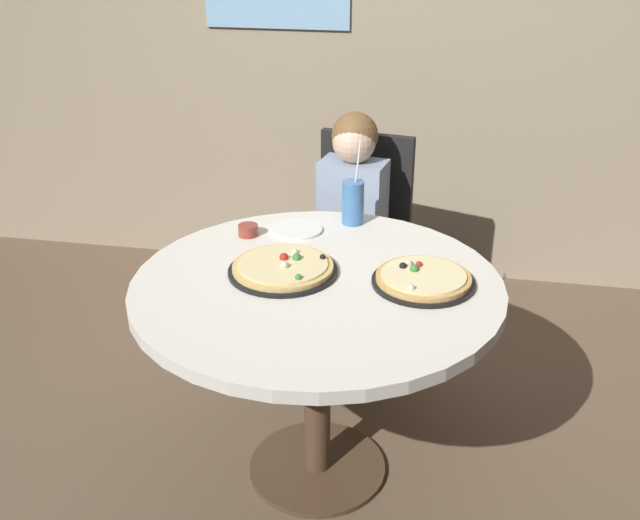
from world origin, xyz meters
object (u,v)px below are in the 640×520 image
object	(u,v)px
chair_wooden	(359,234)
pizza_veggie	(423,279)
pizza_cheese	(283,268)
plate_small	(297,230)
sauce_bowl	(248,230)
diner_child	(346,262)
soda_cup	(353,202)
dining_table	(317,310)

from	to	relation	value
chair_wooden	pizza_veggie	xyz separation A→B (m)	(0.31, -0.83, 0.24)
pizza_cheese	plate_small	xyz separation A→B (m)	(-0.03, 0.33, -0.01)
pizza_cheese	plate_small	size ratio (longest dim) A/B	1.94
sauce_bowl	plate_small	bearing A→B (deg)	23.49
chair_wooden	plate_small	world-z (taller)	chair_wooden
diner_child	soda_cup	distance (m)	0.41
pizza_cheese	plate_small	world-z (taller)	pizza_cheese
pizza_veggie	soda_cup	size ratio (longest dim) A/B	1.04
dining_table	soda_cup	xyz separation A→B (m)	(0.04, 0.48, 0.18)
dining_table	pizza_cheese	bearing A→B (deg)	161.42
sauce_bowl	pizza_cheese	bearing A→B (deg)	-54.35
diner_child	plate_small	world-z (taller)	diner_child
chair_wooden	pizza_cheese	bearing A→B (deg)	-98.90
dining_table	pizza_cheese	distance (m)	0.17
pizza_cheese	soda_cup	distance (m)	0.47
chair_wooden	pizza_cheese	distance (m)	0.88
pizza_veggie	pizza_cheese	xyz separation A→B (m)	(-0.44, -0.01, 0.00)
pizza_veggie	pizza_cheese	size ratio (longest dim) A/B	0.91
soda_cup	plate_small	xyz separation A→B (m)	(-0.18, -0.11, -0.08)
diner_child	pizza_veggie	world-z (taller)	diner_child
soda_cup	plate_small	distance (m)	0.23
chair_wooden	diner_child	distance (m)	0.19
pizza_cheese	pizza_veggie	bearing A→B (deg)	0.67
pizza_cheese	chair_wooden	bearing A→B (deg)	81.10
dining_table	pizza_veggie	bearing A→B (deg)	7.81
diner_child	sauce_bowl	bearing A→B (deg)	-126.42
sauce_bowl	pizza_veggie	bearing A→B (deg)	-22.23
pizza_veggie	soda_cup	distance (m)	0.53
sauce_bowl	chair_wooden	bearing A→B (deg)	61.02
pizza_cheese	plate_small	distance (m)	0.33
pizza_veggie	plate_small	xyz separation A→B (m)	(-0.47, 0.33, -0.01)
diner_child	pizza_cheese	size ratio (longest dim) A/B	3.09
sauce_bowl	dining_table	bearing A→B (deg)	-44.68
chair_wooden	soda_cup	world-z (taller)	soda_cup
pizza_veggie	plate_small	size ratio (longest dim) A/B	1.78
diner_child	soda_cup	xyz separation A→B (m)	(0.05, -0.22, 0.35)
pizza_veggie	diner_child	bearing A→B (deg)	117.22
chair_wooden	sauce_bowl	size ratio (longest dim) A/B	13.57
plate_small	dining_table	bearing A→B (deg)	-68.90
chair_wooden	sauce_bowl	distance (m)	0.70
dining_table	pizza_cheese	size ratio (longest dim) A/B	3.32
soda_cup	plate_small	size ratio (longest dim) A/B	1.71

